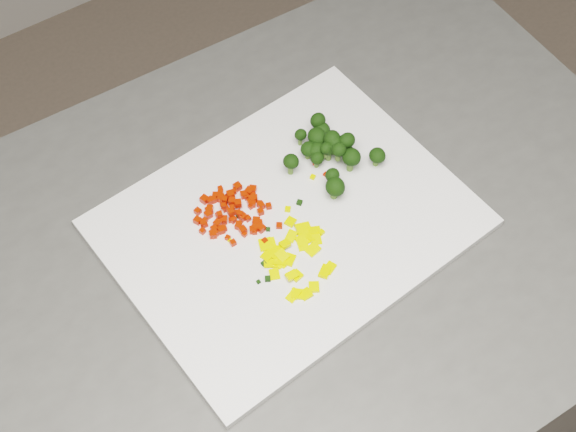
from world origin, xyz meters
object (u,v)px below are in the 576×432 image
counter_block (289,381)px  pepper_pile (291,258)px  carrot_pile (232,207)px  broccoli_pile (333,152)px  cutting_board (288,223)px

counter_block → pepper_pile: (-0.02, -0.03, 0.47)m
carrot_pile → broccoli_pile: size_ratio=0.83×
counter_block → carrot_pile: (-0.04, 0.06, 0.47)m
carrot_pile → broccoli_pile: (0.14, -0.01, 0.01)m
broccoli_pile → pepper_pile: bearing=-144.5°
pepper_pile → broccoli_pile: bearing=35.5°
broccoli_pile → carrot_pile: bearing=176.8°
counter_block → broccoli_pile: 0.50m
cutting_board → pepper_pile: (-0.03, -0.05, 0.01)m
carrot_pile → counter_block: bearing=-59.0°
counter_block → cutting_board: size_ratio=2.32×
cutting_board → broccoli_pile: size_ratio=3.75×
counter_block → pepper_pile: 0.47m
carrot_pile → cutting_board: bearing=-43.5°
pepper_pile → broccoli_pile: broccoli_pile is taller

